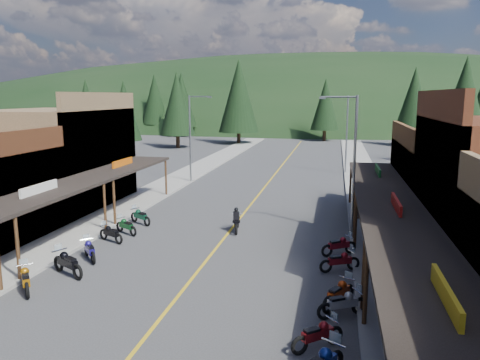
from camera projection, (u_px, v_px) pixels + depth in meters
The scene contains 32 objects.
ground at pixel (194, 276), 21.00m from camera, with size 220.00×220.00×0.00m, color #38383A.
centerline at pixel (263, 190), 40.28m from camera, with size 0.15×90.00×0.01m, color gold.
sidewalk_west at pixel (167, 185), 41.99m from camera, with size 3.40×94.00×0.15m, color gray.
sidewalk_east at pixel (367, 193), 38.55m from camera, with size 3.40×94.00×0.15m, color gray.
shop_west_3 at pixel (58, 158), 33.99m from camera, with size 10.90×10.20×8.20m.
shop_east_3 at pixel (462, 185), 28.73m from camera, with size 10.90×10.20×6.20m.
streetlight_1 at pixel (191, 135), 42.79m from camera, with size 2.16×0.18×8.00m.
streetlight_2 at pixel (352, 158), 26.55m from camera, with size 2.16×0.18×8.00m.
streetlight_3 at pixel (345, 131), 47.76m from camera, with size 2.16×0.18×8.00m.
ridge_hill at pixel (317, 121), 151.16m from camera, with size 310.00×140.00×60.00m, color black.
pine_0 at pixel (86, 104), 87.52m from camera, with size 5.04×5.04×11.00m.
pine_1 at pixel (182, 100), 91.95m from camera, with size 5.88×5.88×12.50m.
pine_2 at pixel (239, 96), 77.48m from camera, with size 6.72×6.72×14.00m.
pine_3 at pixel (325, 104), 82.70m from camera, with size 5.04×5.04×11.00m.
pine_4 at pixel (414, 101), 74.01m from camera, with size 5.88×5.88×12.50m.
pine_7 at pixel (155, 99), 99.31m from camera, with size 5.88×5.88×12.50m.
pine_8 at pixel (124, 111), 62.85m from camera, with size 4.48×4.48×10.00m.
pine_10 at pixel (177, 104), 71.56m from camera, with size 5.38×5.38×11.60m.
pine_11 at pixel (464, 103), 52.42m from camera, with size 5.82×5.82×12.40m.
bike_west_6 at pixel (25, 278), 19.13m from camera, with size 0.69×2.08×1.19m, color #A4640B, non-canonical shape.
bike_west_7 at pixel (67, 262), 20.88m from camera, with size 0.75×2.25×1.29m, color black, non-canonical shape.
bike_west_8 at pixel (90, 249), 22.89m from camera, with size 0.65×1.96×1.12m, color navy, non-canonical shape.
bike_west_9 at pixel (111, 233), 25.74m from camera, with size 0.62×1.87×1.07m, color black, non-canonical shape.
bike_west_10 at pixel (126, 225), 27.21m from camera, with size 0.63×1.88×1.07m, color #0E461D, non-canonical shape.
bike_west_11 at pixel (140, 216), 29.30m from camera, with size 0.65×1.96×1.12m, color #0D452C, non-canonical shape.
bike_east_5 at pixel (318, 334), 14.78m from camera, with size 0.64×1.93×1.10m, color maroon, non-canonical shape.
bike_east_6 at pixel (343, 302), 16.97m from camera, with size 0.67×2.00×1.14m, color #97969B, non-canonical shape.
bike_east_7 at pixel (339, 292), 17.76m from camera, with size 0.70×2.10×1.20m, color #A6320B, non-canonical shape.
bike_east_8 at pixel (340, 260), 21.38m from camera, with size 0.64×1.93×1.10m, color maroon, non-canonical shape.
bike_east_9 at pixel (339, 245), 23.59m from camera, with size 0.66×1.97×1.12m, color maroon, non-canonical shape.
rider_on_bike at pixel (237, 222), 27.70m from camera, with size 0.99×2.10×1.54m.
pedestrian_east_b at pixel (360, 204), 30.12m from camera, with size 0.91×0.52×1.87m, color #513933.
Camera 1 is at (6.00, -19.09, 7.96)m, focal length 35.00 mm.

